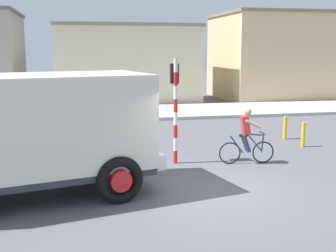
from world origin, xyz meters
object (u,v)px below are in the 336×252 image
bollard_near (303,135)px  bollard_far (285,128)px  cyclist (247,136)px  traffic_light_pole (175,96)px  truck_foreground (37,128)px  car_red_near (75,112)px

bollard_near → bollard_far: (0.00, 1.40, 0.00)m
cyclist → traffic_light_pole: bearing=165.3°
cyclist → bollard_far: size_ratio=1.92×
bollard_near → traffic_light_pole: bearing=-166.7°
traffic_light_pole → bollard_near: 5.39m
truck_foreground → bollard_near: truck_foreground is taller
bollard_far → bollard_near: bearing=-90.0°
traffic_light_pole → truck_foreground: bearing=-148.4°
traffic_light_pole → bollard_far: bearing=27.3°
truck_foreground → traffic_light_pole: 4.54m
cyclist → bollard_far: 4.29m
car_red_near → bollard_near: (8.03, -4.87, -0.37)m
cyclist → car_red_near: bearing=127.9°
truck_foreground → bollard_near: size_ratio=6.48×
truck_foreground → cyclist: size_ratio=3.38×
car_red_near → cyclist: bearing=-52.1°
truck_foreground → bollard_far: (8.86, 4.95, -1.22)m
truck_foreground → cyclist: 6.29m
truck_foreground → traffic_light_pole: traffic_light_pole is taller
car_red_near → bollard_near: 9.39m
traffic_light_pole → bollard_near: traffic_light_pole is taller
cyclist → bollard_near: bearing=31.1°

